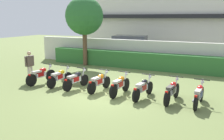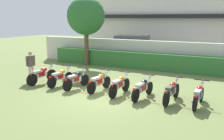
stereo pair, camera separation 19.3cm
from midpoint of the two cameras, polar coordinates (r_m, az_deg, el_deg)
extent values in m
plane|color=olive|center=(10.90, -2.70, -6.07)|extent=(60.00, 60.00, 0.00)
cube|color=silver|center=(26.30, 14.94, 11.03)|extent=(19.10, 6.00, 6.31)
cube|color=black|center=(23.12, 13.45, 11.83)|extent=(16.04, 0.50, 0.36)
cube|color=silver|center=(17.21, 8.60, 3.58)|extent=(18.14, 0.30, 1.84)
cube|color=#337033|center=(16.61, 7.85, 2.02)|extent=(14.51, 0.70, 1.10)
cube|color=#9EA3A8|center=(21.14, 4.33, 4.71)|extent=(4.72, 2.48, 1.00)
cube|color=#2D333D|center=(21.10, 3.83, 6.96)|extent=(2.92, 2.08, 0.65)
cylinder|color=black|center=(21.81, 8.90, 3.77)|extent=(0.70, 0.32, 0.68)
cylinder|color=black|center=(20.00, 8.13, 3.07)|extent=(0.70, 0.32, 0.68)
cylinder|color=black|center=(22.47, 0.91, 4.14)|extent=(0.70, 0.32, 0.68)
cylinder|color=black|center=(20.72, -0.51, 3.49)|extent=(0.70, 0.32, 0.68)
cylinder|color=brown|center=(17.92, -6.48, 5.11)|extent=(0.30, 0.30, 2.55)
sphere|color=#2D6B33|center=(17.80, -6.65, 12.14)|extent=(2.63, 2.63, 2.63)
cylinder|color=black|center=(13.88, -14.18, -1.17)|extent=(0.17, 0.63, 0.63)
cylinder|color=black|center=(13.06, -18.31, -2.22)|extent=(0.17, 0.63, 0.63)
cube|color=silver|center=(13.40, -16.38, -1.10)|extent=(0.28, 0.62, 0.22)
ellipsoid|color=red|center=(13.46, -15.89, -0.01)|extent=(0.28, 0.47, 0.22)
cube|color=#B2ADA3|center=(13.21, -17.18, -0.39)|extent=(0.27, 0.54, 0.10)
cube|color=red|center=(12.94, -18.73, -1.10)|extent=(0.11, 0.09, 0.08)
cylinder|color=silver|center=(13.75, -14.52, 0.06)|extent=(0.08, 0.23, 0.65)
cylinder|color=black|center=(13.63, -14.87, 1.31)|extent=(0.60, 0.11, 0.04)
sphere|color=silver|center=(13.79, -14.23, 0.87)|extent=(0.14, 0.14, 0.14)
cylinder|color=silver|center=(13.36, -17.49, -1.77)|extent=(0.14, 0.55, 0.07)
cube|color=#A51414|center=(13.35, -16.55, -0.93)|extent=(0.29, 0.39, 0.20)
cylinder|color=black|center=(13.32, -10.42, -1.66)|extent=(0.12, 0.57, 0.57)
cylinder|color=black|center=(12.39, -14.06, -2.85)|extent=(0.12, 0.57, 0.57)
cube|color=silver|center=(12.77, -12.35, -1.63)|extent=(0.23, 0.61, 0.22)
ellipsoid|color=yellow|center=(12.85, -11.90, -0.48)|extent=(0.24, 0.45, 0.22)
cube|color=beige|center=(12.56, -13.06, -0.91)|extent=(0.22, 0.53, 0.10)
cube|color=red|center=(12.25, -14.44, -1.69)|extent=(0.10, 0.08, 0.08)
cylinder|color=silver|center=(13.18, -10.71, -0.39)|extent=(0.06, 0.23, 0.65)
cylinder|color=black|center=(13.05, -11.01, 0.91)|extent=(0.60, 0.06, 0.04)
sphere|color=silver|center=(13.23, -10.44, 0.46)|extent=(0.14, 0.14, 0.14)
cylinder|color=silver|center=(12.70, -13.46, -2.37)|extent=(0.10, 0.55, 0.07)
cube|color=#A51414|center=(12.73, -12.50, -1.46)|extent=(0.26, 0.37, 0.20)
cylinder|color=black|center=(12.63, -6.76, -2.29)|extent=(0.17, 0.58, 0.57)
cylinder|color=black|center=(11.75, -10.58, -3.48)|extent=(0.17, 0.58, 0.57)
cube|color=silver|center=(12.11, -8.78, -2.23)|extent=(0.28, 0.62, 0.22)
ellipsoid|color=black|center=(12.18, -8.28, -1.02)|extent=(0.28, 0.47, 0.22)
cube|color=#B2ADA3|center=(11.89, -9.55, -1.47)|extent=(0.27, 0.54, 0.10)
cube|color=red|center=(11.61, -10.97, -2.26)|extent=(0.11, 0.09, 0.08)
cylinder|color=silver|center=(12.49, -7.06, -0.95)|extent=(0.08, 0.23, 0.65)
cylinder|color=black|center=(12.35, -7.37, 0.42)|extent=(0.60, 0.12, 0.04)
sphere|color=silver|center=(12.53, -6.76, -0.05)|extent=(0.14, 0.14, 0.14)
cylinder|color=silver|center=(12.04, -9.98, -2.99)|extent=(0.14, 0.55, 0.07)
cube|color=#A51414|center=(12.06, -8.95, -2.05)|extent=(0.29, 0.39, 0.20)
cylinder|color=black|center=(12.14, -1.74, -2.78)|extent=(0.15, 0.58, 0.58)
cylinder|color=black|center=(11.19, -5.15, -4.10)|extent=(0.15, 0.58, 0.58)
cube|color=silver|center=(11.58, -3.53, -2.75)|extent=(0.26, 0.62, 0.22)
ellipsoid|color=orange|center=(11.66, -3.06, -1.48)|extent=(0.27, 0.46, 0.22)
cube|color=beige|center=(11.34, -4.21, -1.97)|extent=(0.26, 0.54, 0.10)
cube|color=red|center=(11.04, -5.49, -2.82)|extent=(0.11, 0.09, 0.08)
cylinder|color=silver|center=(11.99, -1.99, -1.39)|extent=(0.07, 0.23, 0.65)
cylinder|color=black|center=(11.84, -2.24, 0.03)|extent=(0.60, 0.10, 0.04)
sphere|color=silver|center=(12.04, -1.71, -0.46)|extent=(0.14, 0.14, 0.14)
cylinder|color=silver|center=(11.48, -4.73, -3.56)|extent=(0.13, 0.55, 0.07)
cube|color=#A51414|center=(11.53, -3.67, -2.56)|extent=(0.28, 0.38, 0.20)
cylinder|color=black|center=(11.61, 2.70, -3.36)|extent=(0.12, 0.62, 0.62)
cylinder|color=black|center=(10.57, -0.19, -4.88)|extent=(0.12, 0.62, 0.62)
cube|color=silver|center=(11.00, 1.21, -3.40)|extent=(0.23, 0.61, 0.22)
ellipsoid|color=orange|center=(11.09, 1.62, -2.05)|extent=(0.24, 0.45, 0.22)
cube|color=beige|center=(10.75, 0.65, -2.60)|extent=(0.23, 0.53, 0.10)
cube|color=red|center=(10.40, -0.45, -3.55)|extent=(0.10, 0.09, 0.08)
cylinder|color=silver|center=(11.45, 2.52, -1.92)|extent=(0.06, 0.23, 0.65)
cylinder|color=black|center=(11.30, 2.34, -0.44)|extent=(0.60, 0.07, 0.04)
sphere|color=silver|center=(11.51, 2.77, -0.93)|extent=(0.14, 0.14, 0.14)
cylinder|color=silver|center=(10.88, 0.04, -4.29)|extent=(0.10, 0.55, 0.07)
cube|color=#A51414|center=(10.94, 1.09, -3.21)|extent=(0.26, 0.37, 0.20)
cylinder|color=black|center=(11.30, 8.03, -4.02)|extent=(0.16, 0.58, 0.57)
cylinder|color=black|center=(10.16, 4.96, -5.77)|extent=(0.16, 0.58, 0.57)
cube|color=silver|center=(10.64, 6.48, -4.14)|extent=(0.27, 0.62, 0.22)
ellipsoid|color=black|center=(10.72, 6.91, -2.75)|extent=(0.27, 0.46, 0.22)
cube|color=beige|center=(10.38, 5.95, -3.33)|extent=(0.26, 0.54, 0.10)
cube|color=red|center=(9.99, 4.73, -4.39)|extent=(0.11, 0.09, 0.08)
cylinder|color=silver|center=(11.13, 7.89, -2.55)|extent=(0.08, 0.23, 0.65)
cylinder|color=black|center=(10.98, 7.74, -1.03)|extent=(0.60, 0.11, 0.04)
sphere|color=silver|center=(11.19, 8.15, -1.54)|extent=(0.14, 0.14, 0.14)
cylinder|color=silver|center=(10.51, 5.28, -5.06)|extent=(0.13, 0.55, 0.07)
cube|color=#A51414|center=(10.58, 6.37, -3.95)|extent=(0.28, 0.39, 0.20)
cylinder|color=black|center=(11.02, 13.95, -4.53)|extent=(0.14, 0.62, 0.62)
cylinder|color=black|center=(9.85, 11.86, -6.40)|extent=(0.14, 0.62, 0.62)
cube|color=silver|center=(10.34, 12.92, -4.69)|extent=(0.25, 0.61, 0.22)
ellipsoid|color=red|center=(10.44, 13.26, -3.25)|extent=(0.25, 0.46, 0.22)
cube|color=#4C4742|center=(10.08, 12.59, -3.88)|extent=(0.24, 0.53, 0.10)
cube|color=red|center=(9.68, 11.75, -4.99)|extent=(0.11, 0.09, 0.08)
cylinder|color=silver|center=(10.86, 13.90, -3.03)|extent=(0.07, 0.23, 0.65)
cylinder|color=black|center=(10.70, 13.85, -1.48)|extent=(0.60, 0.08, 0.04)
sphere|color=silver|center=(10.92, 14.11, -1.98)|extent=(0.14, 0.14, 0.14)
cylinder|color=silver|center=(10.19, 11.82, -5.67)|extent=(0.11, 0.55, 0.07)
cube|color=black|center=(10.28, 12.85, -4.50)|extent=(0.27, 0.38, 0.20)
cylinder|color=black|center=(10.88, 19.22, -5.16)|extent=(0.12, 0.59, 0.58)
cylinder|color=black|center=(9.69, 18.00, -7.16)|extent=(0.12, 0.59, 0.58)
cube|color=silver|center=(10.19, 18.65, -5.38)|extent=(0.23, 0.61, 0.22)
ellipsoid|color=red|center=(10.29, 18.90, -3.90)|extent=(0.24, 0.45, 0.22)
cube|color=#B2ADA3|center=(9.92, 18.50, -4.58)|extent=(0.23, 0.53, 0.10)
cube|color=red|center=(9.51, 17.99, -5.74)|extent=(0.10, 0.08, 0.08)
cylinder|color=silver|center=(10.71, 19.26, -3.65)|extent=(0.06, 0.23, 0.65)
cylinder|color=black|center=(10.55, 19.30, -2.10)|extent=(0.60, 0.07, 0.04)
sphere|color=silver|center=(10.77, 19.42, -2.59)|extent=(0.14, 0.14, 0.14)
cylinder|color=silver|center=(10.01, 17.68, -6.40)|extent=(0.10, 0.55, 0.07)
cube|color=navy|center=(10.13, 18.62, -5.19)|extent=(0.26, 0.37, 0.20)
cylinder|color=beige|center=(14.37, -18.20, -0.63)|extent=(0.13, 0.13, 0.79)
cylinder|color=beige|center=(14.22, -18.77, -0.79)|extent=(0.13, 0.13, 0.79)
cube|color=brown|center=(14.17, -18.66, 1.95)|extent=(0.22, 0.46, 0.56)
cylinder|color=brown|center=(14.37, -17.89, 2.19)|extent=(0.09, 0.09, 0.53)
cylinder|color=brown|center=(13.97, -19.46, 1.83)|extent=(0.09, 0.09, 0.53)
sphere|color=tan|center=(14.11, -18.77, 3.62)|extent=(0.21, 0.21, 0.21)
camera|label=1|loc=(0.10, -90.48, -0.10)|focal=40.15mm
camera|label=2|loc=(0.10, 89.52, 0.10)|focal=40.15mm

